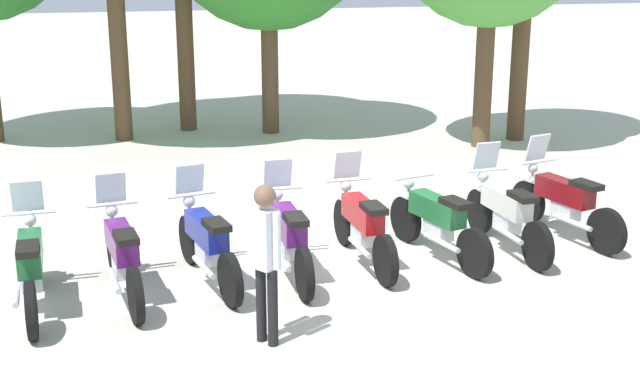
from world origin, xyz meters
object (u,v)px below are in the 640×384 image
object	(u,v)px
motorcycle_4	(362,225)
motorcycle_5	(437,221)
motorcycle_7	(564,202)
motorcycle_1	(122,254)
motorcycle_6	(506,213)
motorcycle_3	(289,236)
motorcycle_0	(31,266)
motorcycle_2	(207,242)
person_0	(266,252)

from	to	relation	value
motorcycle_4	motorcycle_5	size ratio (longest dim) A/B	1.03
motorcycle_4	motorcycle_7	distance (m)	3.05
motorcycle_1	motorcycle_6	size ratio (longest dim) A/B	0.99
motorcycle_3	motorcycle_6	xyz separation A→B (m)	(3.03, 0.33, 0.00)
motorcycle_4	motorcycle_3	bearing A→B (deg)	97.31
motorcycle_1	motorcycle_6	bearing A→B (deg)	-93.16
motorcycle_0	motorcycle_7	distance (m)	7.15
motorcycle_1	motorcycle_6	xyz separation A→B (m)	(5.05, 0.59, 0.00)
motorcycle_1	motorcycle_2	bearing A→B (deg)	-87.41
motorcycle_1	person_0	size ratio (longest dim) A/B	1.26
motorcycle_3	motorcycle_5	size ratio (longest dim) A/B	1.03
motorcycle_3	motorcycle_6	size ratio (longest dim) A/B	1.00
motorcycle_0	motorcycle_4	xyz separation A→B (m)	(4.04, 0.66, 0.00)
motorcycle_2	motorcycle_7	bearing A→B (deg)	-96.23
motorcycle_3	motorcycle_4	size ratio (longest dim) A/B	1.00
motorcycle_5	motorcycle_7	distance (m)	2.06
motorcycle_4	person_0	xyz separation A→B (m)	(-1.55, -2.08, 0.50)
motorcycle_5	person_0	xyz separation A→B (m)	(-2.56, -2.05, 0.51)
motorcycle_4	motorcycle_7	size ratio (longest dim) A/B	1.03
motorcycle_3	motorcycle_5	world-z (taller)	motorcycle_3
motorcycle_7	person_0	xyz separation A→B (m)	(-4.58, -2.49, 0.50)
motorcycle_3	person_0	xyz separation A→B (m)	(-0.54, -1.85, 0.50)
motorcycle_0	motorcycle_1	size ratio (longest dim) A/B	1.01
motorcycle_1	motorcycle_4	size ratio (longest dim) A/B	0.99
motorcycle_2	person_0	size ratio (longest dim) A/B	1.25
motorcycle_2	motorcycle_4	bearing A→B (deg)	-96.31
motorcycle_5	motorcycle_2	bearing A→B (deg)	78.04
motorcycle_1	person_0	world-z (taller)	person_0
motorcycle_3	motorcycle_7	bearing A→B (deg)	-84.06
motorcycle_4	motorcycle_7	world-z (taller)	same
motorcycle_1	motorcycle_7	distance (m)	6.12
motorcycle_7	person_0	bearing A→B (deg)	101.88
motorcycle_0	motorcycle_6	xyz separation A→B (m)	(6.06, 0.76, 0.00)
motorcycle_0	motorcycle_5	distance (m)	5.09
motorcycle_3	motorcycle_7	size ratio (longest dim) A/B	1.03
motorcycle_5	motorcycle_3	bearing A→B (deg)	79.32
motorcycle_2	person_0	bearing A→B (deg)	-179.16
motorcycle_0	motorcycle_5	xyz separation A→B (m)	(5.05, 0.63, -0.01)
motorcycle_3	person_0	size ratio (longest dim) A/B	1.27
motorcycle_0	motorcycle_1	world-z (taller)	same
motorcycle_2	motorcycle_7	world-z (taller)	same
motorcycle_1	person_0	bearing A→B (deg)	-146.77
motorcycle_0	motorcycle_3	world-z (taller)	same
motorcycle_0	motorcycle_2	bearing A→B (deg)	-83.79
motorcycle_0	motorcycle_5	bearing A→B (deg)	-87.71
person_0	motorcycle_0	bearing A→B (deg)	-66.09
motorcycle_2	motorcycle_6	size ratio (longest dim) A/B	0.98
motorcycle_1	person_0	xyz separation A→B (m)	(1.48, -1.59, 0.50)
motorcycle_6	motorcycle_7	xyz separation A→B (m)	(1.00, 0.31, 0.00)
motorcycle_3	motorcycle_5	xyz separation A→B (m)	(2.02, 0.20, -0.01)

